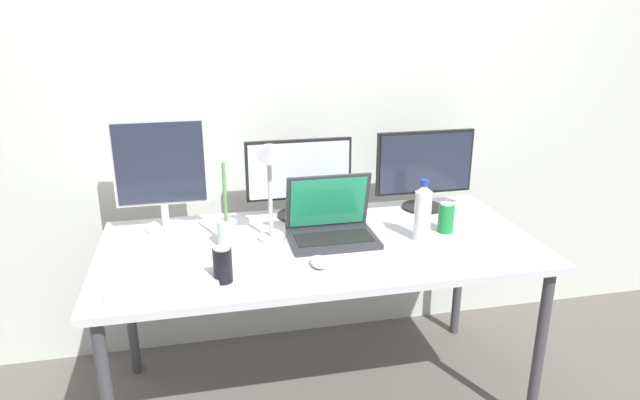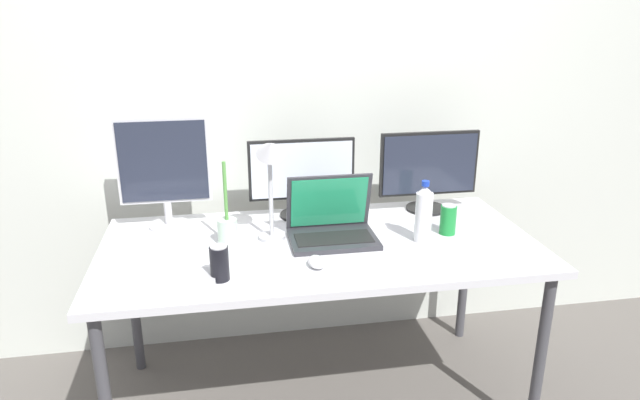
{
  "view_description": "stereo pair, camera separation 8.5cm",
  "coord_description": "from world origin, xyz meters",
  "px_view_note": "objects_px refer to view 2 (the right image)",
  "views": [
    {
      "loc": [
        -0.45,
        -2.05,
        1.65
      ],
      "look_at": [
        0.0,
        0.0,
        0.92
      ],
      "focal_mm": 32.0,
      "sensor_mm": 36.0,
      "label": 1
    },
    {
      "loc": [
        -0.37,
        -2.07,
        1.65
      ],
      "look_at": [
        0.0,
        0.0,
        0.92
      ],
      "focal_mm": 32.0,
      "sensor_mm": 36.0,
      "label": 2
    }
  ],
  "objects_px": {
    "bamboo_vase": "(227,229)",
    "laptop_silver": "(331,224)",
    "monitor_right": "(429,169)",
    "soda_can_by_laptop": "(448,220)",
    "work_desk": "(320,255)",
    "keyboard_main": "(160,282)",
    "desk_lamp": "(271,170)",
    "water_bottle": "(424,214)",
    "monitor_center": "(302,176)",
    "mouse_by_keyboard": "(317,262)",
    "soda_can_near_keyboard": "(219,263)",
    "monitor_left": "(164,168)"
  },
  "relations": [
    {
      "from": "laptop_silver",
      "to": "monitor_center",
      "type": "bearing_deg",
      "value": 106.43
    },
    {
      "from": "monitor_center",
      "to": "soda_can_by_laptop",
      "type": "relative_size",
      "value": 3.71
    },
    {
      "from": "monitor_right",
      "to": "mouse_by_keyboard",
      "type": "xyz_separation_m",
      "value": [
        -0.6,
        -0.5,
        -0.18
      ]
    },
    {
      "from": "work_desk",
      "to": "bamboo_vase",
      "type": "relative_size",
      "value": 5.15
    },
    {
      "from": "mouse_by_keyboard",
      "to": "soda_can_by_laptop",
      "type": "height_order",
      "value": "soda_can_by_laptop"
    },
    {
      "from": "work_desk",
      "to": "monitor_right",
      "type": "relative_size",
      "value": 3.8
    },
    {
      "from": "soda_can_near_keyboard",
      "to": "bamboo_vase",
      "type": "relative_size",
      "value": 0.37
    },
    {
      "from": "monitor_center",
      "to": "soda_can_near_keyboard",
      "type": "bearing_deg",
      "value": -123.19
    },
    {
      "from": "laptop_silver",
      "to": "soda_can_near_keyboard",
      "type": "bearing_deg",
      "value": -146.73
    },
    {
      "from": "laptop_silver",
      "to": "desk_lamp",
      "type": "xyz_separation_m",
      "value": [
        -0.24,
        -0.01,
        0.24
      ]
    },
    {
      "from": "monitor_left",
      "to": "keyboard_main",
      "type": "distance_m",
      "value": 0.6
    },
    {
      "from": "desk_lamp",
      "to": "bamboo_vase",
      "type": "bearing_deg",
      "value": 171.52
    },
    {
      "from": "monitor_left",
      "to": "desk_lamp",
      "type": "bearing_deg",
      "value": -30.55
    },
    {
      "from": "water_bottle",
      "to": "bamboo_vase",
      "type": "bearing_deg",
      "value": 171.45
    },
    {
      "from": "water_bottle",
      "to": "soda_can_by_laptop",
      "type": "relative_size",
      "value": 2.01
    },
    {
      "from": "monitor_left",
      "to": "laptop_silver",
      "type": "xyz_separation_m",
      "value": [
        0.66,
        -0.24,
        -0.2
      ]
    },
    {
      "from": "mouse_by_keyboard",
      "to": "desk_lamp",
      "type": "height_order",
      "value": "desk_lamp"
    },
    {
      "from": "work_desk",
      "to": "monitor_center",
      "type": "bearing_deg",
      "value": 94.88
    },
    {
      "from": "monitor_center",
      "to": "laptop_silver",
      "type": "bearing_deg",
      "value": -73.57
    },
    {
      "from": "soda_can_by_laptop",
      "to": "desk_lamp",
      "type": "relative_size",
      "value": 0.28
    },
    {
      "from": "keyboard_main",
      "to": "monitor_left",
      "type": "bearing_deg",
      "value": 88.55
    },
    {
      "from": "keyboard_main",
      "to": "desk_lamp",
      "type": "height_order",
      "value": "desk_lamp"
    },
    {
      "from": "monitor_left",
      "to": "monitor_center",
      "type": "xyz_separation_m",
      "value": [
        0.58,
        0.03,
        -0.07
      ]
    },
    {
      "from": "keyboard_main",
      "to": "desk_lamp",
      "type": "relative_size",
      "value": 0.82
    },
    {
      "from": "monitor_left",
      "to": "desk_lamp",
      "type": "relative_size",
      "value": 1.05
    },
    {
      "from": "laptop_silver",
      "to": "soda_can_near_keyboard",
      "type": "xyz_separation_m",
      "value": [
        -0.45,
        -0.3,
        0.0
      ]
    },
    {
      "from": "laptop_silver",
      "to": "monitor_right",
      "type": "bearing_deg",
      "value": 26.85
    },
    {
      "from": "laptop_silver",
      "to": "soda_can_by_laptop",
      "type": "bearing_deg",
      "value": -4.85
    },
    {
      "from": "monitor_left",
      "to": "mouse_by_keyboard",
      "type": "relative_size",
      "value": 4.73
    },
    {
      "from": "monitor_right",
      "to": "mouse_by_keyboard",
      "type": "distance_m",
      "value": 0.8
    },
    {
      "from": "keyboard_main",
      "to": "desk_lamp",
      "type": "distance_m",
      "value": 0.59
    },
    {
      "from": "bamboo_vase",
      "to": "laptop_silver",
      "type": "bearing_deg",
      "value": -2.95
    },
    {
      "from": "monitor_right",
      "to": "soda_can_by_laptop",
      "type": "distance_m",
      "value": 0.32
    },
    {
      "from": "keyboard_main",
      "to": "work_desk",
      "type": "bearing_deg",
      "value": 21.39
    },
    {
      "from": "water_bottle",
      "to": "monitor_right",
      "type": "bearing_deg",
      "value": 67.4
    },
    {
      "from": "monitor_center",
      "to": "mouse_by_keyboard",
      "type": "xyz_separation_m",
      "value": [
        -0.02,
        -0.52,
        -0.17
      ]
    },
    {
      "from": "monitor_center",
      "to": "bamboo_vase",
      "type": "bearing_deg",
      "value": -143.43
    },
    {
      "from": "mouse_by_keyboard",
      "to": "monitor_left",
      "type": "bearing_deg",
      "value": 136.08
    },
    {
      "from": "work_desk",
      "to": "desk_lamp",
      "type": "bearing_deg",
      "value": 170.01
    },
    {
      "from": "monitor_right",
      "to": "bamboo_vase",
      "type": "bearing_deg",
      "value": -165.83
    },
    {
      "from": "monitor_right",
      "to": "soda_can_by_laptop",
      "type": "xyz_separation_m",
      "value": [
        -0.01,
        -0.29,
        -0.13
      ]
    },
    {
      "from": "soda_can_near_keyboard",
      "to": "bamboo_vase",
      "type": "bearing_deg",
      "value": 83.86
    },
    {
      "from": "soda_can_by_laptop",
      "to": "laptop_silver",
      "type": "bearing_deg",
      "value": 175.15
    },
    {
      "from": "soda_can_by_laptop",
      "to": "soda_can_near_keyboard",
      "type": "bearing_deg",
      "value": -164.77
    },
    {
      "from": "monitor_center",
      "to": "mouse_by_keyboard",
      "type": "distance_m",
      "value": 0.55
    },
    {
      "from": "mouse_by_keyboard",
      "to": "soda_can_near_keyboard",
      "type": "distance_m",
      "value": 0.35
    },
    {
      "from": "monitor_center",
      "to": "mouse_by_keyboard",
      "type": "height_order",
      "value": "monitor_center"
    },
    {
      "from": "bamboo_vase",
      "to": "mouse_by_keyboard",
      "type": "bearing_deg",
      "value": -41.03
    },
    {
      "from": "monitor_left",
      "to": "water_bottle",
      "type": "bearing_deg",
      "value": -18.43
    },
    {
      "from": "monitor_left",
      "to": "laptop_silver",
      "type": "distance_m",
      "value": 0.73
    }
  ]
}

